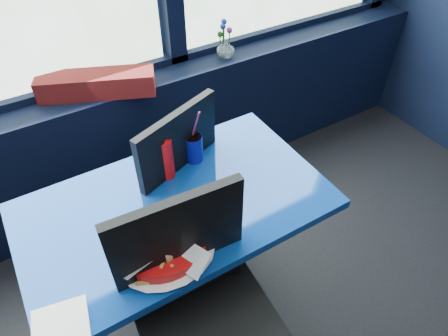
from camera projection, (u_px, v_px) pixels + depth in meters
window_sill at (65, 166)px, 2.24m from camera, size 5.00×0.26×0.80m
near_table at (179, 231)px, 1.70m from camera, size 1.20×0.70×0.75m
chair_near_front at (204, 311)px, 1.39m from camera, size 0.51×0.51×1.06m
chair_near_back at (180, 172)px, 1.93m from camera, size 0.60×0.60×1.02m
planter_box at (97, 84)px, 2.01m from camera, size 0.59×0.36×0.12m
flower_vase at (225, 46)px, 2.29m from camera, size 0.12×0.13×0.22m
food_basket at (169, 249)px, 1.36m from camera, size 0.32×0.31×0.11m
ketchup_bottle at (165, 155)px, 1.61m from camera, size 0.07×0.07×0.25m
soda_cup at (194, 148)px, 1.71m from camera, size 0.08×0.08×0.26m
napkin at (60, 327)px, 1.20m from camera, size 0.19×0.19×0.00m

